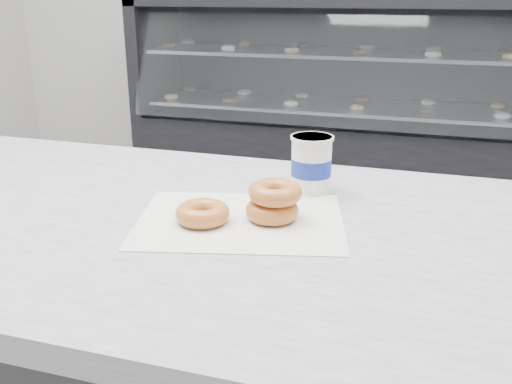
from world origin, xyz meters
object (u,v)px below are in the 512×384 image
(display_case, at_px, (328,118))
(donut_single, at_px, (203,213))
(coffee_cup, at_px, (311,164))
(donut_stack, at_px, (274,201))

(display_case, bearing_deg, donut_single, -84.21)
(donut_single, bearing_deg, coffee_cup, 56.73)
(display_case, bearing_deg, donut_stack, -81.85)
(display_case, height_order, donut_single, display_case)
(display_case, xyz_separation_m, donut_stack, (0.39, -2.69, 0.44))
(donut_single, distance_m, donut_stack, 0.12)
(coffee_cup, bearing_deg, donut_single, -104.84)
(display_case, height_order, donut_stack, display_case)
(display_case, relative_size, donut_single, 26.48)
(display_case, xyz_separation_m, donut_single, (0.28, -2.74, 0.43))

